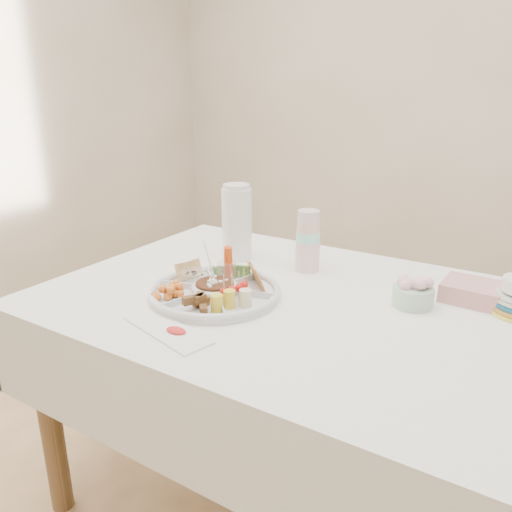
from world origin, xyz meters
The scene contains 16 objects.
floor centered at (0.00, 0.00, 0.00)m, with size 4.00×4.00×0.00m, color tan.
wall_back centered at (0.00, 2.00, 1.35)m, with size 4.00×0.02×2.70m, color beige.
dining_table centered at (0.00, 0.00, 0.38)m, with size 1.52×1.02×0.76m, color white.
party_tray centered at (-0.23, -0.12, 0.78)m, with size 0.38×0.38×0.04m, color silver.
bean_dip centered at (-0.23, -0.12, 0.79)m, with size 0.11×0.11×0.04m, color #532D1F.
tortillas centered at (-0.14, -0.03, 0.80)m, with size 0.10×0.10×0.06m, color #A37D4B, non-canonical shape.
carrot_cucumber centered at (-0.26, 0.01, 0.82)m, with size 0.12×0.12×0.11m, color #EE5415, non-canonical shape.
pita_raisins centered at (-0.36, -0.08, 0.80)m, with size 0.11×0.11×0.06m, color tan, non-canonical shape.
cherries centered at (-0.32, -0.21, 0.79)m, with size 0.11×0.11×0.04m, color orange, non-canonical shape.
granola_chunks centered at (-0.20, -0.24, 0.79)m, with size 0.09×0.09×0.04m, color brown, non-canonical shape.
banana_tomato centered at (-0.10, -0.15, 0.82)m, with size 0.11×0.11×0.09m, color #EBCD65, non-canonical shape.
cup_stack centered at (-0.10, 0.23, 0.87)m, with size 0.08×0.08×0.22m, color white.
thermos centered at (-0.37, 0.21, 0.89)m, with size 0.11×0.11×0.27m, color white.
flower_bowl centered at (0.28, 0.13, 0.80)m, with size 0.11×0.11×0.09m, color #A6D6B5.
napkin_stack centered at (0.42, 0.26, 0.78)m, with size 0.16×0.14×0.05m, color #D08C8E.
placemat centered at (-0.21, -0.36, 0.76)m, with size 0.28×0.09×0.01m, color white.
Camera 1 is at (0.59, -1.20, 1.35)m, focal length 35.00 mm.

